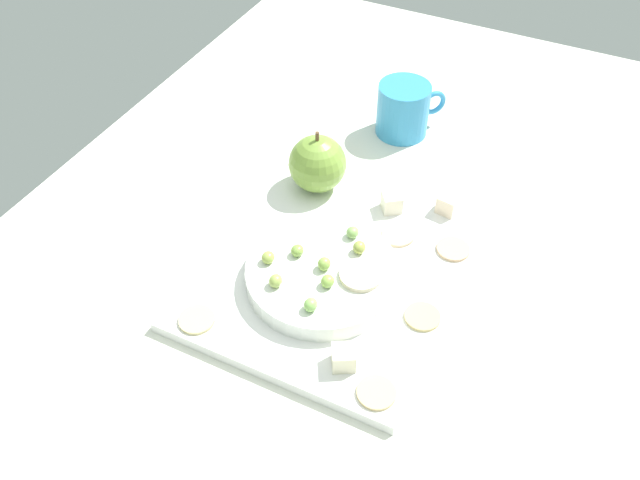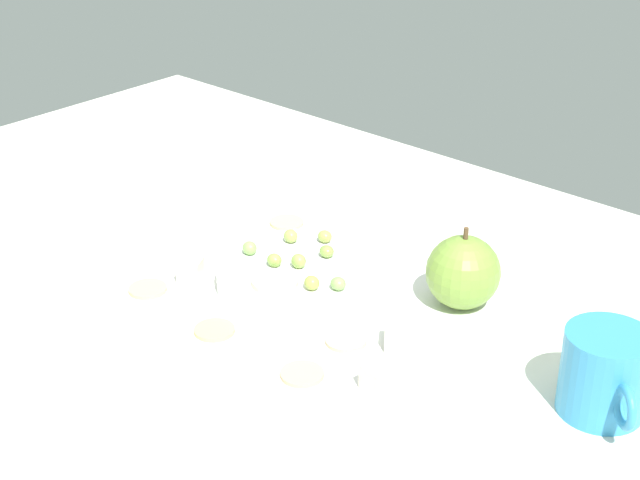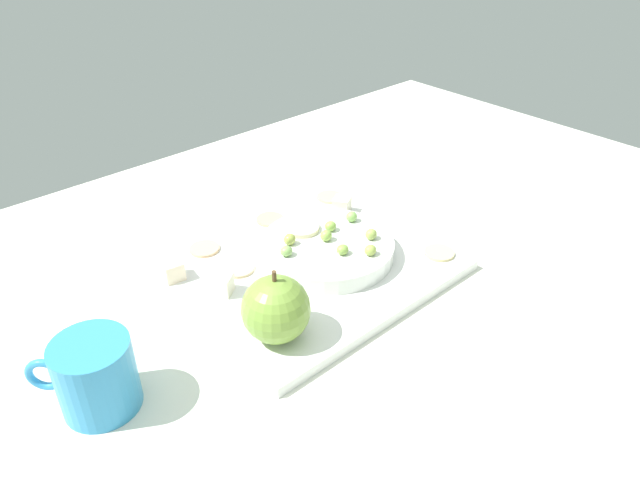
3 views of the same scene
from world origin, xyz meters
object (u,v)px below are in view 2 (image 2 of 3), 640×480
object	(u,v)px
cracker_0	(346,340)
cracker_4	(287,223)
cup	(605,374)
serving_dish	(301,276)
grape_0	(337,284)
cracker_3	(302,374)
grape_5	(274,260)
cheese_cube_1	(378,378)
platter	(320,301)
grape_6	(325,236)
apple_whole	(463,272)
grape_3	(250,248)
grape_2	(301,262)
apple_slice_0	(275,282)
grape_4	(312,283)
cracker_2	(214,330)
cheese_cube_2	(398,336)
grape_7	(291,236)
cracker_1	(148,289)
grape_1	(327,251)
cheese_cube_0	(190,271)

from	to	relation	value
cracker_0	cracker_4	distance (cm)	27.26
cup	serving_dish	bearing A→B (deg)	5.12
grape_0	cracker_3	bearing A→B (deg)	116.05
serving_dish	grape_5	bearing A→B (deg)	37.52
cheese_cube_1	cracker_0	bearing A→B (deg)	-29.14
platter	cup	distance (cm)	31.25
platter	grape_6	size ratio (longest dim) A/B	20.72
platter	apple_whole	distance (cm)	15.49
platter	grape_6	bearing A→B (deg)	-51.96
cracker_4	grape_3	world-z (taller)	grape_3
platter	grape_2	bearing A→B (deg)	1.84
cheese_cube_1	apple_slice_0	distance (cm)	18.26
grape_3	grape_4	xyz separation A→B (cm)	(-10.31, 1.24, 0.01)
grape_0	cracker_2	bearing A→B (deg)	61.07
serving_dish	cracker_2	bearing A→B (deg)	89.63
grape_4	cheese_cube_2	bearing A→B (deg)	-179.18
grape_7	apple_slice_0	size ratio (longest dim) A/B	0.34
apple_whole	grape_4	distance (cm)	15.56
cheese_cube_2	cracker_1	size ratio (longest dim) A/B	0.60
cracker_4	grape_1	xyz separation A→B (cm)	(-12.20, 6.44, 2.77)
cracker_0	grape_5	size ratio (longest dim) A/B	2.47
platter	grape_0	xyz separation A→B (cm)	(-3.25, 1.09, 3.70)
apple_whole	grape_0	xyz separation A→B (cm)	(8.99, 9.40, -0.88)
cheese_cube_1	grape_1	world-z (taller)	grape_1
cheese_cube_1	cracker_2	xyz separation A→B (cm)	(18.24, 3.22, -1.04)
cracker_0	grape_0	bearing A→B (deg)	-40.71
apple_whole	grape_5	xyz separation A→B (cm)	(17.40, 9.89, -0.86)
grape_3	cheese_cube_2	bearing A→B (deg)	177.11
cracker_3	grape_0	world-z (taller)	grape_0
cracker_0	cheese_cube_0	bearing A→B (deg)	5.24
grape_4	cracker_2	bearing A→B (deg)	66.57
cheese_cube_0	cup	size ratio (longest dim) A/B	0.27
apple_slice_0	cup	size ratio (longest dim) A/B	0.53
cracker_0	grape_0	xyz separation A→B (cm)	(4.72, -4.06, 2.79)
grape_0	grape_1	distance (cm)	7.41
cracker_4	apple_slice_0	xyz separation A→B (cm)	(-12.23, 14.58, 2.40)
cup	cracker_0	bearing A→B (deg)	19.94
cup	grape_6	bearing A→B (deg)	-4.92
cracker_0	cracker_3	size ratio (longest dim) A/B	1.00
cracker_4	grape_0	xyz separation A→B (cm)	(-17.83, 11.26, 2.79)
grape_4	serving_dish	bearing A→B (deg)	-33.95
cracker_3	grape_3	size ratio (longest dim) A/B	2.47
platter	apple_whole	size ratio (longest dim) A/B	4.46
apple_whole	grape_7	size ratio (longest dim) A/B	4.64
cheese_cube_2	apple_slice_0	size ratio (longest dim) A/B	0.50
serving_dish	cheese_cube_2	distance (cm)	15.46
serving_dish	grape_0	size ratio (longest dim) A/B	10.82
cracker_0	cheese_cube_2	bearing A→B (deg)	-148.45
serving_dish	grape_2	size ratio (longest dim) A/B	10.82
cheese_cube_0	grape_1	size ratio (longest dim) A/B	1.48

